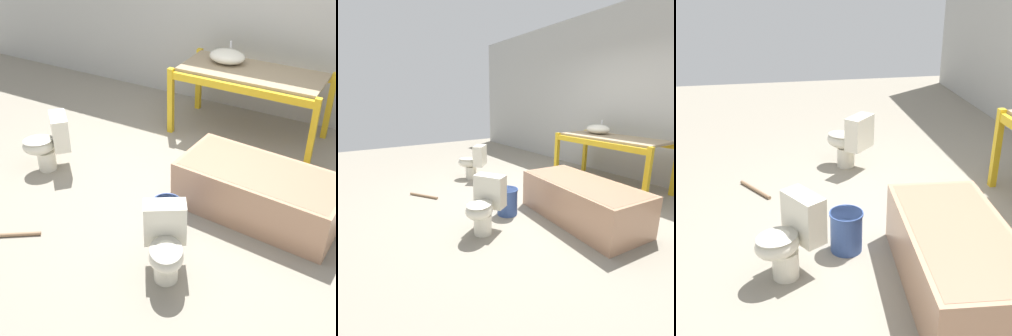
% 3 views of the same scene
% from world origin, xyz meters
% --- Properties ---
extents(ground_plane, '(12.00, 12.00, 0.00)m').
position_xyz_m(ground_plane, '(0.00, 0.00, 0.00)').
color(ground_plane, gray).
extents(warehouse_wall_rear, '(10.80, 0.08, 3.20)m').
position_xyz_m(warehouse_wall_rear, '(0.00, 2.19, 1.60)').
color(warehouse_wall_rear, '#ADADA8').
rests_on(warehouse_wall_rear, ground_plane).
extents(shelving_rack, '(1.86, 0.89, 0.87)m').
position_xyz_m(shelving_rack, '(0.06, 1.45, 0.75)').
color(shelving_rack, gold).
rests_on(shelving_rack, ground_plane).
extents(sink_basin, '(0.46, 0.34, 0.25)m').
position_xyz_m(sink_basin, '(-0.31, 1.53, 0.96)').
color(sink_basin, silver).
rests_on(sink_basin, shelving_rack).
extents(bathtub_main, '(1.63, 0.87, 0.50)m').
position_xyz_m(bathtub_main, '(0.74, -0.04, 0.29)').
color(bathtub_main, tan).
rests_on(bathtub_main, ground_plane).
extents(toilet_near, '(0.54, 0.61, 0.65)m').
position_xyz_m(toilet_near, '(0.35, -1.22, 0.35)').
color(toilet_near, silver).
rests_on(toilet_near, ground_plane).
extents(toilet_far, '(0.59, 0.59, 0.65)m').
position_xyz_m(toilet_far, '(-1.61, -0.39, 0.35)').
color(toilet_far, silver).
rests_on(toilet_far, ground_plane).
extents(bucket_white, '(0.29, 0.29, 0.36)m').
position_xyz_m(bucket_white, '(0.10, -0.74, 0.19)').
color(bucket_white, '#334C8C').
rests_on(bucket_white, ground_plane).
extents(loose_pipe, '(0.46, 0.32, 0.04)m').
position_xyz_m(loose_pipe, '(-1.15, -1.50, 0.02)').
color(loose_pipe, '#8C6B4C').
rests_on(loose_pipe, ground_plane).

